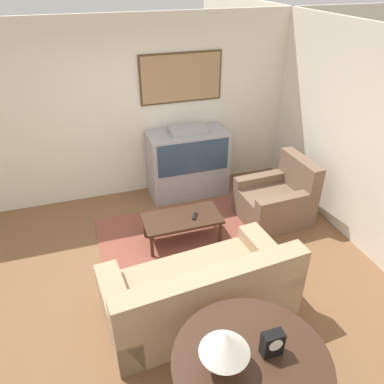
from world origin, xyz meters
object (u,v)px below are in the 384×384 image
(coffee_table, at_px, (182,220))
(mantel_clock, at_px, (272,343))
(couch, at_px, (201,293))
(tv, at_px, (188,163))
(console_table, at_px, (251,366))
(table_lamp, at_px, (225,343))
(armchair, at_px, (277,201))

(coffee_table, relative_size, mantel_clock, 4.80)
(couch, xyz_separation_m, mantel_clock, (0.17, -1.12, 0.55))
(couch, bearing_deg, tv, -109.36)
(tv, relative_size, coffee_table, 1.19)
(couch, height_order, console_table, couch)
(console_table, xyz_separation_m, table_lamp, (-0.22, 0.02, 0.33))
(table_lamp, xyz_separation_m, mantel_clock, (0.39, -0.00, -0.16))
(coffee_table, xyz_separation_m, console_table, (-0.17, -2.39, 0.33))
(couch, relative_size, armchair, 2.10)
(coffee_table, xyz_separation_m, mantel_clock, (-0.01, -2.37, 0.50))
(table_lamp, bearing_deg, tv, 76.62)
(console_table, bearing_deg, armchair, 56.69)
(armchair, xyz_separation_m, coffee_table, (-1.46, -0.09, 0.04))
(tv, bearing_deg, armchair, -47.37)
(couch, distance_m, armchair, 2.11)
(coffee_table, bearing_deg, table_lamp, -99.36)
(tv, xyz_separation_m, couch, (-0.63, -2.43, -0.25))
(couch, xyz_separation_m, armchair, (1.63, 1.34, 0.00))
(tv, distance_m, armchair, 1.50)
(coffee_table, distance_m, mantel_clock, 2.43)
(armchair, bearing_deg, coffee_table, -89.32)
(tv, distance_m, table_lamp, 3.68)
(table_lamp, relative_size, mantel_clock, 1.73)
(coffee_table, bearing_deg, couch, -97.86)
(tv, bearing_deg, table_lamp, -103.38)
(table_lamp, bearing_deg, mantel_clock, -0.16)
(armchair, bearing_deg, table_lamp, -39.64)
(console_table, distance_m, table_lamp, 0.40)
(console_table, bearing_deg, table_lamp, 175.39)
(coffee_table, height_order, mantel_clock, mantel_clock)
(tv, bearing_deg, mantel_clock, -97.37)
(couch, bearing_deg, mantel_clock, 93.60)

